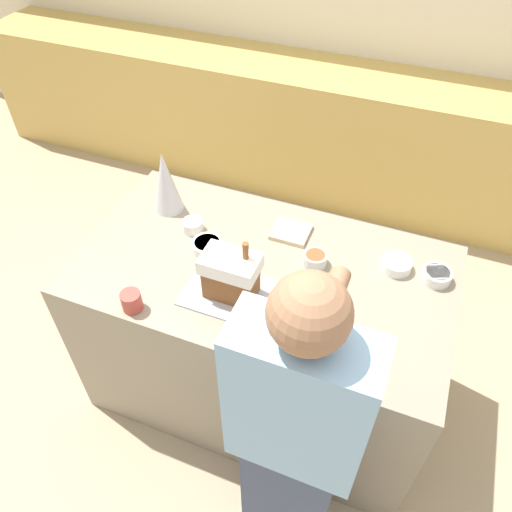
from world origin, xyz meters
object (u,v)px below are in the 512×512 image
object	(u,v)px
decorative_tree	(166,182)
mug	(132,301)
gingerbread_house	(231,275)
candy_bowl_near_tray_left	(437,275)
cookbook	(291,232)
candy_bowl_center_rear	(396,264)
candy_bowl_far_right	(207,245)
person	(294,440)
candy_bowl_far_left	(315,259)
candy_bowl_behind_tray	(193,225)
baking_tray	(232,294)

from	to	relation	value
decorative_tree	mug	world-z (taller)	decorative_tree
gingerbread_house	candy_bowl_near_tray_left	xyz separation A→B (m)	(0.75, 0.38, -0.09)
cookbook	candy_bowl_center_rear	bearing A→B (deg)	-5.43
candy_bowl_far_right	gingerbread_house	bearing A→B (deg)	-44.54
candy_bowl_near_tray_left	person	bearing A→B (deg)	-111.70
mug	candy_bowl_center_rear	bearing A→B (deg)	33.01
gingerbread_house	cookbook	bearing A→B (deg)	76.60
candy_bowl_far_left	candy_bowl_behind_tray	size ratio (longest dim) A/B	1.08
decorative_tree	cookbook	bearing A→B (deg)	3.93
gingerbread_house	candy_bowl_far_right	size ratio (longest dim) A/B	2.00
candy_bowl_center_rear	person	xyz separation A→B (m)	(-0.17, -0.84, -0.11)
person	candy_bowl_center_rear	bearing A→B (deg)	78.84
candy_bowl_center_rear	cookbook	world-z (taller)	candy_bowl_center_rear
candy_bowl_far_left	candy_bowl_near_tray_left	xyz separation A→B (m)	(0.49, 0.10, -0.00)
candy_bowl_far_left	person	bearing A→B (deg)	-77.77
candy_bowl_far_right	decorative_tree	bearing A→B (deg)	146.77
cookbook	mug	world-z (taller)	mug
decorative_tree	candy_bowl_center_rear	size ratio (longest dim) A/B	2.37
candy_bowl_far_right	candy_bowl_behind_tray	distance (m)	0.15
baking_tray	candy_bowl_far_right	size ratio (longest dim) A/B	2.79
candy_bowl_far_left	candy_bowl_center_rear	bearing A→B (deg)	17.21
candy_bowl_near_tray_left	mug	distance (m)	1.23
decorative_tree	candy_bowl_far_right	distance (m)	0.38
gingerbread_house	cookbook	size ratio (longest dim) A/B	1.65
gingerbread_house	candy_bowl_far_right	xyz separation A→B (m)	(-0.20, 0.20, -0.09)
gingerbread_house	decorative_tree	size ratio (longest dim) A/B	0.89
gingerbread_house	candy_bowl_behind_tray	size ratio (longest dim) A/B	2.89
candy_bowl_center_rear	mug	distance (m)	1.09
candy_bowl_near_tray_left	candy_bowl_far_left	bearing A→B (deg)	-169.05
candy_bowl_behind_tray	gingerbread_house	bearing A→B (deg)	-42.40
gingerbread_house	mug	bearing A→B (deg)	-148.03
candy_bowl_center_rear	cookbook	size ratio (longest dim) A/B	0.78
candy_bowl_near_tray_left	candy_bowl_center_rear	distance (m)	0.17
candy_bowl_far_right	candy_bowl_center_rear	bearing A→B (deg)	13.45
gingerbread_house	candy_bowl_far_left	size ratio (longest dim) A/B	2.67
candy_bowl_far_left	gingerbread_house	bearing A→B (deg)	-132.07
candy_bowl_far_left	cookbook	bearing A→B (deg)	136.85
candy_bowl_far_right	candy_bowl_behind_tray	size ratio (longest dim) A/B	1.45
baking_tray	gingerbread_house	world-z (taller)	gingerbread_house
candy_bowl_far_left	mug	bearing A→B (deg)	-140.08
candy_bowl_far_left	person	size ratio (longest dim) A/B	0.06
candy_bowl_far_left	candy_bowl_far_right	xyz separation A→B (m)	(-0.46, -0.09, -0.01)
baking_tray	mug	xyz separation A→B (m)	(-0.33, -0.21, 0.04)
candy_bowl_center_rear	gingerbread_house	bearing A→B (deg)	-146.41
candy_bowl_near_tray_left	mug	bearing A→B (deg)	-151.42
candy_bowl_far_right	candy_bowl_center_rear	distance (m)	0.81
candy_bowl_near_tray_left	candy_bowl_behind_tray	size ratio (longest dim) A/B	1.29
person	candy_bowl_far_right	bearing A→B (deg)	133.80
gingerbread_house	candy_bowl_far_left	bearing A→B (deg)	47.93
gingerbread_house	candy_bowl_center_rear	xyz separation A→B (m)	(0.59, 0.39, -0.09)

